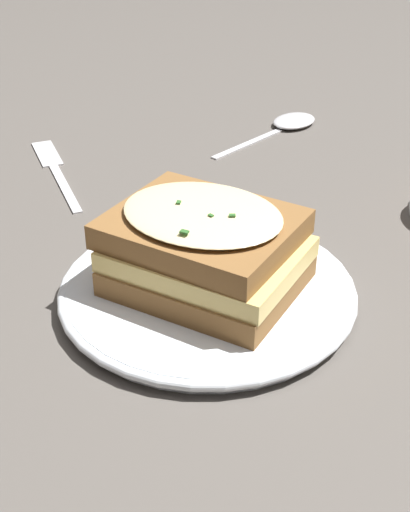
{
  "coord_description": "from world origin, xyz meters",
  "views": [
    {
      "loc": [
        -0.4,
        0.21,
        0.32
      ],
      "look_at": [
        -0.01,
        0.0,
        0.04
      ],
      "focal_mm": 50.0,
      "sensor_mm": 36.0,
      "label": 1
    }
  ],
  "objects_px": {
    "dinner_plate": "(205,291)",
    "sandwich": "(204,249)",
    "fork": "(53,165)",
    "spoon": "(289,123)"
  },
  "relations": [
    {
      "from": "fork",
      "to": "spoon",
      "type": "relative_size",
      "value": 1.08
    },
    {
      "from": "sandwich",
      "to": "fork",
      "type": "xyz_separation_m",
      "value": [
        0.29,
        0.03,
        -0.04
      ]
    },
    {
      "from": "spoon",
      "to": "sandwich",
      "type": "bearing_deg",
      "value": -62.15
    },
    {
      "from": "sandwich",
      "to": "dinner_plate",
      "type": "bearing_deg",
      "value": 169.36
    },
    {
      "from": "dinner_plate",
      "to": "fork",
      "type": "distance_m",
      "value": 0.29
    },
    {
      "from": "dinner_plate",
      "to": "spoon",
      "type": "height_order",
      "value": "dinner_plate"
    },
    {
      "from": "sandwich",
      "to": "fork",
      "type": "distance_m",
      "value": 0.29
    },
    {
      "from": "dinner_plate",
      "to": "sandwich",
      "type": "bearing_deg",
      "value": -10.64
    },
    {
      "from": "dinner_plate",
      "to": "sandwich",
      "type": "height_order",
      "value": "sandwich"
    },
    {
      "from": "dinner_plate",
      "to": "sandwich",
      "type": "relative_size",
      "value": 1.28
    }
  ]
}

